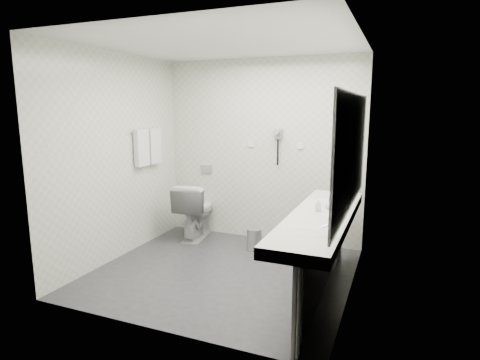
% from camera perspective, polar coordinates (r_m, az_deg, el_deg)
% --- Properties ---
extents(floor, '(2.80, 2.80, 0.00)m').
position_cam_1_polar(floor, '(4.63, -2.48, -13.07)').
color(floor, '#2A2B30').
rests_on(floor, ground).
extents(ceiling, '(2.80, 2.80, 0.00)m').
position_cam_1_polar(ceiling, '(4.30, -2.76, 19.16)').
color(ceiling, silver).
rests_on(ceiling, wall_back).
extents(wall_back, '(2.80, 0.00, 2.80)m').
position_cam_1_polar(wall_back, '(5.49, 3.10, 4.17)').
color(wall_back, beige).
rests_on(wall_back, floor).
extents(wall_front, '(2.80, 0.00, 2.80)m').
position_cam_1_polar(wall_front, '(3.18, -12.50, -0.64)').
color(wall_front, beige).
rests_on(wall_front, floor).
extents(wall_left, '(0.00, 2.60, 2.60)m').
position_cam_1_polar(wall_left, '(5.04, -17.25, 3.16)').
color(wall_left, beige).
rests_on(wall_left, floor).
extents(wall_right, '(0.00, 2.60, 2.60)m').
position_cam_1_polar(wall_right, '(3.92, 16.30, 1.26)').
color(wall_right, beige).
rests_on(wall_right, floor).
extents(vanity_counter, '(0.55, 2.20, 0.10)m').
position_cam_1_polar(vanity_counter, '(3.86, 11.57, -5.52)').
color(vanity_counter, silver).
rests_on(vanity_counter, floor).
extents(vanity_panel, '(0.03, 2.15, 0.75)m').
position_cam_1_polar(vanity_panel, '(3.99, 11.70, -11.42)').
color(vanity_panel, gray).
rests_on(vanity_panel, floor).
extents(vanity_post_near, '(0.06, 0.06, 0.75)m').
position_cam_1_polar(vanity_post_near, '(3.06, 8.48, -18.40)').
color(vanity_post_near, silver).
rests_on(vanity_post_near, floor).
extents(vanity_post_far, '(0.06, 0.06, 0.75)m').
position_cam_1_polar(vanity_post_far, '(4.96, 14.29, -7.17)').
color(vanity_post_far, silver).
rests_on(vanity_post_far, floor).
extents(mirror, '(0.02, 2.20, 1.05)m').
position_cam_1_polar(mirror, '(3.70, 15.90, 3.88)').
color(mirror, '#B2BCC6').
rests_on(mirror, wall_right).
extents(basin_near, '(0.40, 0.31, 0.05)m').
position_cam_1_polar(basin_near, '(3.24, 9.41, -7.90)').
color(basin_near, silver).
rests_on(basin_near, vanity_counter).
extents(basin_far, '(0.40, 0.31, 0.05)m').
position_cam_1_polar(basin_far, '(4.47, 13.15, -2.92)').
color(basin_far, silver).
rests_on(basin_far, vanity_counter).
extents(faucet_near, '(0.04, 0.04, 0.15)m').
position_cam_1_polar(faucet_near, '(3.18, 12.91, -6.69)').
color(faucet_near, silver).
rests_on(faucet_near, vanity_counter).
extents(faucet_far, '(0.04, 0.04, 0.15)m').
position_cam_1_polar(faucet_far, '(4.43, 15.69, -1.98)').
color(faucet_far, silver).
rests_on(faucet_far, vanity_counter).
extents(soap_bottle_a, '(0.07, 0.07, 0.12)m').
position_cam_1_polar(soap_bottle_a, '(3.92, 11.19, -3.58)').
color(soap_bottle_a, white).
rests_on(soap_bottle_a, vanity_counter).
extents(soap_bottle_b, '(0.11, 0.11, 0.10)m').
position_cam_1_polar(soap_bottle_b, '(4.03, 12.73, -3.38)').
color(soap_bottle_b, white).
rests_on(soap_bottle_b, vanity_counter).
extents(soap_bottle_c, '(0.07, 0.07, 0.13)m').
position_cam_1_polar(soap_bottle_c, '(3.72, 13.86, -4.34)').
color(soap_bottle_c, white).
rests_on(soap_bottle_c, vanity_counter).
extents(glass_left, '(0.08, 0.08, 0.12)m').
position_cam_1_polar(glass_left, '(4.11, 13.76, -3.04)').
color(glass_left, silver).
rests_on(glass_left, vanity_counter).
extents(glass_right, '(0.08, 0.08, 0.12)m').
position_cam_1_polar(glass_right, '(4.12, 13.60, -2.99)').
color(glass_right, silver).
rests_on(glass_right, vanity_counter).
extents(toilet, '(0.56, 0.85, 0.80)m').
position_cam_1_polar(toilet, '(5.69, -6.42, -4.37)').
color(toilet, silver).
rests_on(toilet, floor).
extents(flush_plate, '(0.18, 0.02, 0.12)m').
position_cam_1_polar(flush_plate, '(5.85, -4.88, 1.57)').
color(flush_plate, '#B2B5BA').
rests_on(flush_plate, wall_back).
extents(pedal_bin, '(0.22, 0.22, 0.27)m').
position_cam_1_polar(pedal_bin, '(5.24, 2.08, -8.63)').
color(pedal_bin, '#B2B5BA').
rests_on(pedal_bin, floor).
extents(bin_lid, '(0.20, 0.20, 0.02)m').
position_cam_1_polar(bin_lid, '(5.19, 2.09, -7.13)').
color(bin_lid, '#B2B5BA').
rests_on(bin_lid, pedal_bin).
extents(towel_rail, '(0.02, 0.62, 0.02)m').
position_cam_1_polar(towel_rail, '(5.42, -13.31, 7.01)').
color(towel_rail, silver).
rests_on(towel_rail, wall_left).
extents(towel_near, '(0.07, 0.24, 0.48)m').
position_cam_1_polar(towel_near, '(5.31, -14.00, 4.54)').
color(towel_near, silver).
rests_on(towel_near, towel_rail).
extents(towel_far, '(0.07, 0.24, 0.48)m').
position_cam_1_polar(towel_far, '(5.54, -12.29, 4.84)').
color(towel_far, silver).
rests_on(towel_far, towel_rail).
extents(dryer_cradle, '(0.10, 0.04, 0.14)m').
position_cam_1_polar(dryer_cradle, '(5.36, 5.56, 6.67)').
color(dryer_cradle, gray).
rests_on(dryer_cradle, wall_back).
extents(dryer_barrel, '(0.08, 0.14, 0.08)m').
position_cam_1_polar(dryer_barrel, '(5.29, 5.34, 6.95)').
color(dryer_barrel, gray).
rests_on(dryer_barrel, dryer_cradle).
extents(dryer_cord, '(0.02, 0.02, 0.35)m').
position_cam_1_polar(dryer_cord, '(5.37, 5.46, 4.00)').
color(dryer_cord, black).
rests_on(dryer_cord, dryer_cradle).
extents(switch_plate_a, '(0.09, 0.02, 0.09)m').
position_cam_1_polar(switch_plate_a, '(5.52, 1.59, 5.26)').
color(switch_plate_a, silver).
rests_on(switch_plate_a, wall_back).
extents(switch_plate_b, '(0.09, 0.02, 0.09)m').
position_cam_1_polar(switch_plate_b, '(5.31, 8.70, 4.95)').
color(switch_plate_b, silver).
rests_on(switch_plate_b, wall_back).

